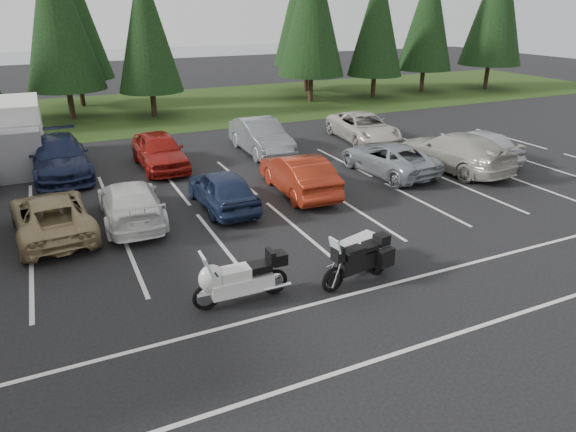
# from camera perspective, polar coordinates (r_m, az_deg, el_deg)

# --- Properties ---
(ground) EXTENTS (120.00, 120.00, 0.00)m
(ground) POSITION_cam_1_polar(r_m,az_deg,el_deg) (16.28, 0.82, -2.85)
(ground) COLOR black
(ground) RESTS_ON ground
(grass_strip) EXTENTS (80.00, 16.00, 0.01)m
(grass_strip) POSITION_cam_1_polar(r_m,az_deg,el_deg) (38.41, -15.31, 11.31)
(grass_strip) COLOR #1F3711
(grass_strip) RESTS_ON ground
(lake_water) EXTENTS (70.00, 50.00, 0.02)m
(lake_water) POSITION_cam_1_polar(r_m,az_deg,el_deg) (69.37, -16.97, 15.85)
(lake_water) COLOR slate
(lake_water) RESTS_ON ground
(box_truck) EXTENTS (2.40, 5.60, 2.90)m
(box_truck) POSITION_cam_1_polar(r_m,az_deg,el_deg) (26.35, -28.14, 7.78)
(box_truck) COLOR silver
(box_truck) RESTS_ON ground
(stall_markings) EXTENTS (32.00, 16.00, 0.01)m
(stall_markings) POSITION_cam_1_polar(r_m,az_deg,el_deg) (17.94, -1.97, -0.36)
(stall_markings) COLOR silver
(stall_markings) RESTS_ON ground
(conifer_4) EXTENTS (4.80, 4.80, 11.17)m
(conifer_4) POSITION_cam_1_polar(r_m,az_deg,el_deg) (36.15, -24.36, 20.00)
(conifer_4) COLOR #332316
(conifer_4) RESTS_ON ground
(conifer_5) EXTENTS (4.14, 4.14, 9.63)m
(conifer_5) POSITION_cam_1_polar(r_m,az_deg,el_deg) (35.44, -15.52, 19.61)
(conifer_5) COLOR #332316
(conifer_5) RESTS_ON ground
(conifer_6) EXTENTS (4.93, 4.93, 11.48)m
(conifer_6) POSITION_cam_1_polar(r_m,az_deg,el_deg) (39.85, 2.68, 22.14)
(conifer_6) COLOR #332316
(conifer_6) RESTS_ON ground
(conifer_7) EXTENTS (4.27, 4.27, 9.94)m
(conifer_7) POSITION_cam_1_polar(r_m,az_deg,el_deg) (42.44, 9.91, 20.66)
(conifer_7) COLOR #332316
(conifer_7) RESTS_ON ground
(conifer_8) EXTENTS (4.53, 4.53, 10.56)m
(conifer_8) POSITION_cam_1_polar(r_m,az_deg,el_deg) (46.38, 15.35, 20.82)
(conifer_8) COLOR #332316
(conifer_8) RESTS_ON ground
(conifer_9) EXTENTS (5.19, 5.19, 12.10)m
(conifer_9) POSITION_cam_1_polar(r_m,az_deg,el_deg) (49.48, 22.23, 21.13)
(conifer_9) COLOR #332316
(conifer_9) RESTS_ON ground
(conifer_back_b) EXTENTS (4.97, 4.97, 11.58)m
(conifer_back_b) POSITION_cam_1_polar(r_m,az_deg,el_deg) (40.79, -23.22, 20.59)
(conifer_back_b) COLOR #332316
(conifer_back_b) RESTS_ON ground
(car_near_2) EXTENTS (2.66, 5.07, 1.36)m
(car_near_2) POSITION_cam_1_polar(r_m,az_deg,el_deg) (18.16, -24.81, 0.07)
(car_near_2) COLOR #9C865A
(car_near_2) RESTS_ON ground
(car_near_3) EXTENTS (2.18, 4.92, 1.40)m
(car_near_3) POSITION_cam_1_polar(r_m,az_deg,el_deg) (18.34, -17.10, 1.48)
(car_near_3) COLOR white
(car_near_3) RESTS_ON ground
(car_near_4) EXTENTS (1.74, 4.28, 1.46)m
(car_near_4) POSITION_cam_1_polar(r_m,az_deg,el_deg) (18.86, -7.31, 2.99)
(car_near_4) COLOR #1D2948
(car_near_4) RESTS_ON ground
(car_near_5) EXTENTS (1.90, 4.81, 1.56)m
(car_near_5) POSITION_cam_1_polar(r_m,az_deg,el_deg) (20.21, 1.17, 4.67)
(car_near_5) COLOR maroon
(car_near_5) RESTS_ON ground
(car_near_6) EXTENTS (2.67, 5.13, 1.38)m
(car_near_6) POSITION_cam_1_polar(r_m,az_deg,el_deg) (23.13, 11.06, 6.33)
(car_near_6) COLOR gray
(car_near_6) RESTS_ON ground
(car_near_7) EXTENTS (2.88, 5.95, 1.67)m
(car_near_7) POSITION_cam_1_polar(r_m,az_deg,el_deg) (24.44, 17.94, 6.88)
(car_near_7) COLOR #B1AEA2
(car_near_7) RESTS_ON ground
(car_near_8) EXTENTS (1.95, 4.55, 1.53)m
(car_near_8) POSITION_cam_1_polar(r_m,az_deg,el_deg) (26.27, 20.36, 7.45)
(car_near_8) COLOR silver
(car_near_8) RESTS_ON ground
(car_far_1) EXTENTS (2.51, 5.80, 1.66)m
(car_far_1) POSITION_cam_1_polar(r_m,az_deg,el_deg) (24.46, -24.08, 6.01)
(car_far_1) COLOR #19203E
(car_far_1) RESTS_ON ground
(car_far_2) EXTENTS (2.00, 4.79, 1.62)m
(car_far_2) POSITION_cam_1_polar(r_m,az_deg,el_deg) (24.16, -14.11, 7.06)
(car_far_2) COLOR #9F1A14
(car_far_2) RESTS_ON ground
(car_far_3) EXTENTS (1.85, 5.11, 1.68)m
(car_far_3) POSITION_cam_1_polar(r_m,az_deg,el_deg) (25.91, -3.03, 8.80)
(car_far_3) COLOR slate
(car_far_3) RESTS_ON ground
(car_far_4) EXTENTS (2.98, 5.55, 1.48)m
(car_far_4) POSITION_cam_1_polar(r_m,az_deg,el_deg) (28.64, 8.38, 9.72)
(car_far_4) COLOR beige
(car_far_4) RESTS_ON ground
(touring_motorcycle) EXTENTS (2.79, 0.88, 1.54)m
(touring_motorcycle) POSITION_cam_1_polar(r_m,az_deg,el_deg) (12.84, -5.26, -6.51)
(touring_motorcycle) COLOR silver
(touring_motorcycle) RESTS_ON ground
(cargo_trailer) EXTENTS (1.93, 1.43, 0.80)m
(cargo_trailer) POSITION_cam_1_polar(r_m,az_deg,el_deg) (14.92, 8.41, -3.91)
(cargo_trailer) COLOR silver
(cargo_trailer) RESTS_ON ground
(adventure_motorcycle) EXTENTS (2.68, 1.32, 1.56)m
(adventure_motorcycle) POSITION_cam_1_polar(r_m,az_deg,el_deg) (13.73, 7.69, -4.52)
(adventure_motorcycle) COLOR black
(adventure_motorcycle) RESTS_ON ground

